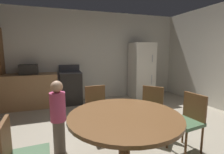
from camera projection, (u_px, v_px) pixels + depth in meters
name	position (u px, v px, depth m)	size (l,w,h in m)	color
ground_plane	(128.00, 145.00, 2.70)	(14.00, 14.00, 0.00)	#A89E89
wall_back	(90.00, 56.00, 5.27)	(6.15, 0.12, 2.70)	beige
kitchen_counter	(23.00, 91.00, 4.43)	(1.76, 0.60, 0.90)	#9E754C
oven_range	(71.00, 87.00, 4.82)	(0.60, 0.60, 1.10)	black
refrigerator	(141.00, 71.00, 5.42)	(0.68, 0.68, 1.76)	silver
microwave	(29.00, 69.00, 4.40)	(0.44, 0.32, 0.26)	black
dining_table	(125.00, 126.00, 2.00)	(1.34, 1.34, 0.76)	brown
chair_east	(189.00, 119.00, 2.51)	(0.45, 0.45, 0.87)	brown
chair_north	(97.00, 107.00, 3.04)	(0.42, 0.42, 0.87)	brown
chair_northeast	(151.00, 108.00, 2.99)	(0.57, 0.57, 0.87)	brown
person_child	(58.00, 116.00, 2.42)	(0.31, 0.31, 1.09)	#665B51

